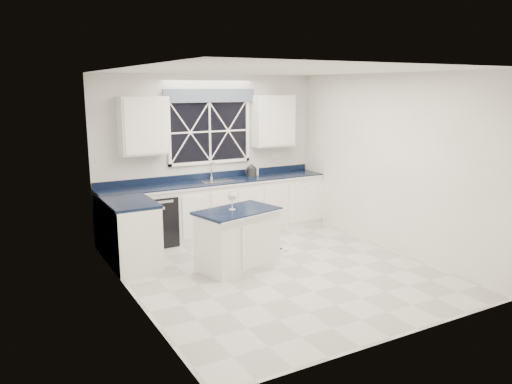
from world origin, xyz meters
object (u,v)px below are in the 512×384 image
island (237,239)px  soap_bottle (255,169)px  wine_glass (232,196)px  dishwasher (155,219)px  kettle (251,170)px  faucet (212,170)px

island → soap_bottle: (1.27, 1.77, 0.63)m
island → wine_glass: bearing=131.7°
island → soap_bottle: 2.26m
dishwasher → soap_bottle: (1.94, 0.17, 0.64)m
dishwasher → kettle: size_ratio=2.74×
soap_bottle → faucet: bearing=178.1°
dishwasher → soap_bottle: size_ratio=3.84×
dishwasher → island: size_ratio=0.66×
soap_bottle → wine_glass: bearing=-127.5°
dishwasher → soap_bottle: bearing=4.9°
kettle → soap_bottle: (0.10, 0.04, 0.01)m
dishwasher → faucet: (1.10, 0.19, 0.69)m
dishwasher → island: (0.67, -1.60, 0.01)m
kettle → wine_glass: 2.08m
kettle → wine_glass: (-1.22, -1.69, -0.02)m
faucet → soap_bottle: (0.84, -0.03, -0.05)m
faucet → wine_glass: 1.82m
dishwasher → kettle: bearing=3.9°
island → kettle: size_ratio=4.16×
soap_bottle → dishwasher: bearing=-175.1°
faucet → soap_bottle: size_ratio=1.42×
kettle → wine_glass: kettle is taller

